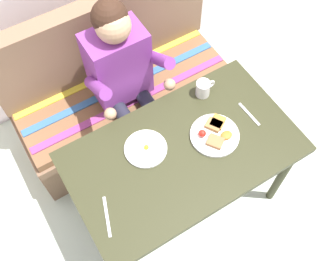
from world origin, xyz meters
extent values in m
plane|color=beige|center=(0.00, 0.00, 0.00)|extent=(8.00, 8.00, 0.00)
cube|color=#2F301B|center=(0.00, 0.00, 0.71)|extent=(1.20, 0.70, 0.04)
cylinder|color=#2F301B|center=(0.54, -0.29, 0.34)|extent=(0.05, 0.05, 0.69)
cylinder|color=#2F301B|center=(-0.54, 0.29, 0.34)|extent=(0.05, 0.05, 0.69)
cylinder|color=#2F301B|center=(0.54, 0.29, 0.34)|extent=(0.05, 0.05, 0.69)
cube|color=brown|center=(0.00, 0.72, 0.20)|extent=(1.44, 0.56, 0.40)
cube|color=brown|center=(0.00, 0.72, 0.43)|extent=(1.40, 0.52, 0.06)
cube|color=brown|center=(0.00, 0.94, 0.73)|extent=(1.44, 0.12, 0.54)
cube|color=#93387A|center=(0.00, 0.58, 0.46)|extent=(1.38, 0.05, 0.01)
cube|color=#336099|center=(0.00, 0.72, 0.46)|extent=(1.38, 0.05, 0.01)
cube|color=yellow|center=(0.00, 0.86, 0.46)|extent=(1.38, 0.05, 0.01)
cube|color=#7B3388|center=(-0.03, 0.66, 0.76)|extent=(0.34, 0.22, 0.48)
sphere|color=tan|center=(-0.03, 0.64, 1.09)|extent=(0.19, 0.19, 0.19)
sphere|color=#331E14|center=(-0.03, 0.67, 1.12)|extent=(0.19, 0.19, 0.19)
cylinder|color=#7B3388|center=(-0.22, 0.52, 0.83)|extent=(0.07, 0.29, 0.23)
cylinder|color=#7B3388|center=(0.16, 0.52, 0.83)|extent=(0.07, 0.29, 0.23)
sphere|color=tan|center=(-0.22, 0.40, 0.73)|extent=(0.07, 0.07, 0.07)
sphere|color=tan|center=(0.16, 0.40, 0.73)|extent=(0.07, 0.07, 0.07)
cylinder|color=#232333|center=(-0.11, 0.49, 0.52)|extent=(0.09, 0.34, 0.09)
cylinder|color=#232333|center=(-0.11, 0.32, 0.26)|extent=(0.08, 0.08, 0.52)
cube|color=black|center=(-0.11, 0.26, 0.03)|extent=(0.09, 0.20, 0.05)
cylinder|color=#232333|center=(0.06, 0.49, 0.52)|extent=(0.09, 0.34, 0.09)
cylinder|color=#232333|center=(0.06, 0.32, 0.26)|extent=(0.08, 0.08, 0.52)
cube|color=black|center=(0.06, 0.26, 0.03)|extent=(0.09, 0.20, 0.05)
cylinder|color=white|center=(0.19, -0.01, 0.74)|extent=(0.26, 0.26, 0.02)
cube|color=olive|center=(0.24, 0.04, 0.76)|extent=(0.10, 0.10, 0.02)
cube|color=#9B623A|center=(0.16, -0.05, 0.76)|extent=(0.10, 0.10, 0.02)
cube|color=olive|center=(0.21, 0.04, 0.76)|extent=(0.10, 0.10, 0.02)
sphere|color=red|center=(0.13, 0.02, 0.76)|extent=(0.04, 0.04, 0.04)
ellipsoid|color=#CC6623|center=(0.23, -0.05, 0.76)|extent=(0.06, 0.05, 0.02)
cylinder|color=white|center=(-0.16, 0.11, 0.74)|extent=(0.22, 0.22, 0.01)
ellipsoid|color=white|center=(-0.16, 0.11, 0.75)|extent=(0.09, 0.08, 0.01)
sphere|color=yellow|center=(-0.16, 0.10, 0.76)|extent=(0.03, 0.03, 0.03)
cylinder|color=white|center=(0.29, 0.25, 0.78)|extent=(0.08, 0.08, 0.09)
cylinder|color=brown|center=(0.29, 0.25, 0.82)|extent=(0.07, 0.07, 0.01)
torus|color=white|center=(0.34, 0.25, 0.78)|extent=(0.05, 0.01, 0.05)
cube|color=silver|center=(0.43, 0.00, 0.73)|extent=(0.02, 0.17, 0.00)
cube|color=silver|center=(-0.50, -0.11, 0.73)|extent=(0.08, 0.19, 0.00)
camera|label=1|loc=(-0.56, -0.76, 2.54)|focal=42.32mm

